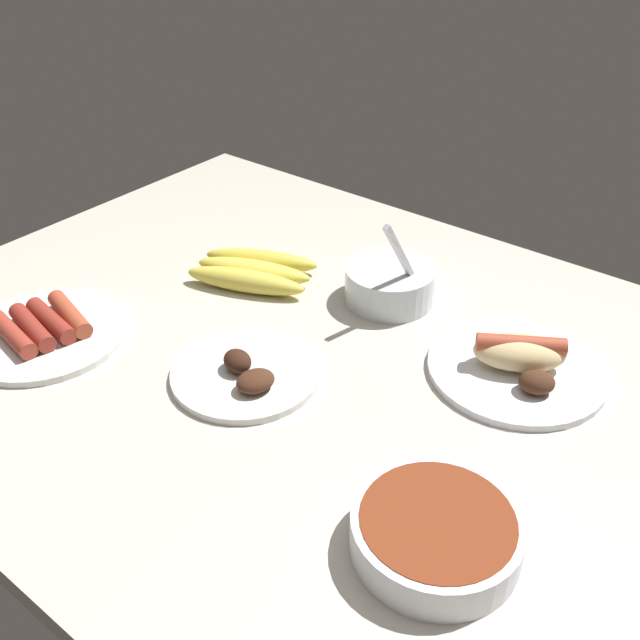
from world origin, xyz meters
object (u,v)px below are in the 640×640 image
Objects in this scene: bowl_chili at (436,532)px; banana_bunch at (253,271)px; plate_grilled_meat at (246,373)px; bowl_coleslaw at (390,282)px; plate_sausages at (43,331)px; plate_hotdog_assembled at (519,363)px.

bowl_chili is 0.80× the size of banana_bunch.
bowl_coleslaw reaches higher than plate_grilled_meat.
plate_grilled_meat is (-32.61, 8.21, -1.53)cm from bowl_chili.
bowl_chili is 33.66cm from plate_grilled_meat.
banana_bunch is (-48.39, 26.82, -0.71)cm from bowl_chili.
plate_sausages is 1.08× the size of banana_bunch.
banana_bunch is at bearing -175.19° from plate_hotdog_assembled.
plate_sausages is 0.99× the size of plate_hotdog_assembled.
plate_grilled_meat is at bearing -49.70° from banana_bunch.
bowl_coleslaw reaches higher than plate_hotdog_assembled.
bowl_chili is 30.96cm from plate_hotdog_assembled.
banana_bunch is at bearing 151.01° from bowl_chili.
banana_bunch is 0.91× the size of plate_hotdog_assembled.
plate_sausages is (-60.58, -2.33, -1.29)cm from bowl_chili.
bowl_chili is 1.07× the size of bowl_coleslaw.
banana_bunch is 42.66cm from plate_hotdog_assembled.
plate_hotdog_assembled reaches higher than plate_grilled_meat.
bowl_chili reaches higher than plate_sausages.
plate_grilled_meat is 0.84× the size of plate_hotdog_assembled.
plate_hotdog_assembled is 1.47× the size of bowl_coleslaw.
bowl_coleslaw is (19.70, 8.20, 1.37)cm from banana_bunch.
bowl_coleslaw is at bearing 168.55° from plate_hotdog_assembled.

